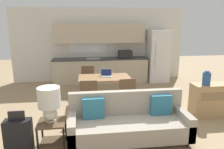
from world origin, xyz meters
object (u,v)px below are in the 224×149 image
at_px(refrigerator, 158,56).
at_px(side_table, 52,130).
at_px(couch, 128,123).
at_px(dining_chair_near_right, 126,93).
at_px(table_lamp, 49,101).
at_px(dining_chair_far_left, 88,79).
at_px(credenza, 212,100).
at_px(laptop, 106,75).
at_px(vase, 207,78).
at_px(suitcase, 19,137).
at_px(dining_table, 104,79).
at_px(dining_chair_near_left, 89,95).

distance_m(refrigerator, side_table, 5.41).
height_order(couch, dining_chair_near_right, couch).
bearing_deg(table_lamp, dining_chair_near_right, 40.62).
relative_size(couch, table_lamp, 3.59).
bearing_deg(dining_chair_far_left, credenza, -28.85).
bearing_deg(dining_chair_near_right, side_table, 36.23).
height_order(table_lamp, laptop, table_lamp).
height_order(vase, suitcase, vase).
height_order(credenza, vase, vase).
bearing_deg(suitcase, couch, 6.33).
height_order(table_lamp, suitcase, table_lamp).
distance_m(dining_table, dining_chair_near_left, 0.92).
bearing_deg(laptop, credenza, -22.77).
bearing_deg(suitcase, laptop, 53.43).
bearing_deg(credenza, couch, -159.46).
height_order(credenza, laptop, laptop).
height_order(vase, dining_chair_near_left, vase).
xyz_separation_m(couch, dining_chair_near_right, (0.20, 1.30, 0.15)).
bearing_deg(suitcase, table_lamp, 13.70).
bearing_deg(dining_chair_near_right, refrigerator, -127.40).
bearing_deg(dining_chair_near_left, vase, 171.57).
bearing_deg(dining_chair_near_left, table_lamp, 64.30).
bearing_deg(couch, dining_chair_near_right, 81.02).
bearing_deg(couch, laptop, 95.11).
bearing_deg(suitcase, dining_chair_near_right, 35.31).
distance_m(side_table, dining_chair_near_left, 1.55).
relative_size(side_table, dining_chair_far_left, 0.57).
relative_size(side_table, vase, 1.54).
bearing_deg(refrigerator, dining_chair_near_right, -122.19).
bearing_deg(dining_chair_near_left, suitcase, 52.23).
distance_m(dining_chair_near_right, suitcase, 2.62).
bearing_deg(dining_chair_near_left, couch, 120.84).
bearing_deg(dining_chair_far_left, dining_chair_near_right, -53.46).
bearing_deg(couch, refrigerator, 64.35).
bearing_deg(dining_chair_far_left, laptop, -47.15).
distance_m(dining_table, dining_chair_far_left, 0.88).
xyz_separation_m(table_lamp, dining_chair_far_left, (0.71, 2.87, -0.38)).
relative_size(side_table, dining_chair_near_left, 0.57).
bearing_deg(table_lamp, side_table, -51.00).
bearing_deg(side_table, dining_chair_near_left, 63.50).
xyz_separation_m(laptop, suitcase, (-1.74, -2.34, -0.46)).
xyz_separation_m(side_table, credenza, (3.57, 0.93, 0.05)).
xyz_separation_m(dining_table, dining_chair_near_right, (0.46, -0.75, -0.16)).
bearing_deg(dining_chair_near_right, couch, 75.81).
bearing_deg(dining_chair_near_left, dining_chair_near_right, -176.30).
xyz_separation_m(refrigerator, suitcase, (-3.89, -4.30, -0.64)).
bearing_deg(laptop, dining_chair_near_left, -114.73).
bearing_deg(credenza, dining_chair_near_left, 171.22).
xyz_separation_m(vase, dining_chair_near_right, (-1.77, 0.51, -0.44)).
xyz_separation_m(refrigerator, table_lamp, (-3.37, -4.18, -0.08)).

